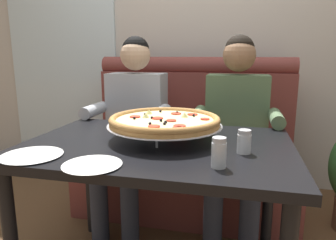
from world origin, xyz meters
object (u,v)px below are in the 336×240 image
Objects in this scene: booth_bench at (188,154)px; diner_right at (236,124)px; patio_chair at (87,106)px; diner_left at (132,119)px; pizza at (165,121)px; plate_near_left at (92,163)px; dining_table at (157,161)px; shaker_pepper_flakes at (244,143)px; shaker_parmesan at (219,155)px; plate_near_right at (32,154)px.

diner_right is (0.35, -0.27, 0.31)m from booth_bench.
patio_chair is (-1.83, 1.47, -0.19)m from diner_right.
pizza is (0.37, -0.56, 0.12)m from diner_left.
plate_near_left is 2.81m from patio_chair.
diner_left is at bearing 119.02° from dining_table.
shaker_pepper_flakes is at bearing -49.23° from patio_chair.
shaker_parmesan is 1.13× the size of shaker_pepper_flakes.
diner_left reaches higher than shaker_parmesan.
plate_near_left is at bearing -117.11° from diner_right.
pizza is 0.65× the size of patio_chair.
diner_left is 1.11m from shaker_parmesan.
shaker_parmesan is at bearing -40.86° from dining_table.
shaker_parmesan is at bearing 3.58° from plate_near_right.
shaker_pepper_flakes is at bearing 27.49° from plate_near_left.
pizza is at bearing 159.84° from shaker_pepper_flakes.
plate_near_left is at bearing -113.57° from dining_table.
patio_chair reaches higher than plate_near_left.
booth_bench is 6.24× the size of plate_near_right.
patio_chair is at bearing 113.16° from plate_near_right.
patio_chair is (-1.33, 2.46, -0.23)m from plate_near_left.
shaker_parmesan is 0.46× the size of plate_near_right.
diner_right reaches higher than shaker_parmesan.
booth_bench is at bearing 69.69° from plate_near_right.
shaker_pepper_flakes is 0.40× the size of plate_near_right.
pizza is 4.89× the size of shaker_parmesan.
dining_table is 0.55m from plate_near_right.
plate_near_right is (-0.29, 0.05, -0.00)m from plate_near_left.
diner_left is 0.68m from pizza.
patio_chair is (-1.88, 2.18, -0.26)m from shaker_pepper_flakes.
shaker_parmesan reaches higher than plate_near_left.
diner_left is 0.95m from plate_near_right.
dining_table is 0.72m from diner_right.
diner_left is at bearing 84.12° from plate_near_right.
booth_bench reaches higher than shaker_pepper_flakes.
diner_right reaches higher than dining_table.
patio_chair is at bearing 130.77° from shaker_pepper_flakes.
dining_table is 0.98× the size of diner_left.
diner_right is 12.67× the size of shaker_pepper_flakes.
plate_near_left is (-0.46, -0.09, -0.04)m from shaker_parmesan.
shaker_parmesan reaches higher than plate_near_right.
dining_table is at bearing 170.04° from shaker_pepper_flakes.
diner_left reaches higher than booth_bench.
patio_chair is (-1.03, 2.42, -0.23)m from plate_near_right.
diner_right is 1.48× the size of patio_chair.
diner_right is 2.36m from patio_chair.
shaker_pepper_flakes is (0.75, -0.70, 0.08)m from diner_left.
booth_bench reaches higher than plate_near_left.
diner_left reaches higher than plate_near_right.
plate_near_right is at bearing -95.88° from diner_left.
shaker_pepper_flakes is at bearing -9.96° from dining_table.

